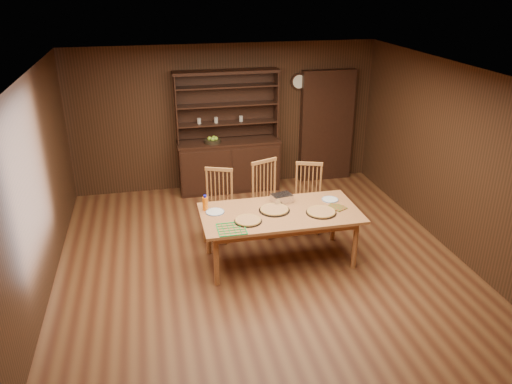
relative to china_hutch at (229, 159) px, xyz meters
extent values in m
plane|color=brown|center=(0.00, -2.75, -0.60)|extent=(6.00, 6.00, 0.00)
plane|color=white|center=(0.00, -2.75, 2.00)|extent=(6.00, 6.00, 0.00)
plane|color=#3C2013|center=(0.00, 0.25, 0.70)|extent=(5.50, 0.00, 5.50)
plane|color=#3C2013|center=(0.00, -5.75, 0.70)|extent=(5.50, 0.00, 5.50)
plane|color=#3C2013|center=(-2.75, -2.75, 0.70)|extent=(0.00, 6.00, 6.00)
plane|color=#3C2013|center=(2.75, -2.75, 0.70)|extent=(0.00, 6.00, 6.00)
cube|color=black|center=(0.00, -0.01, -0.15)|extent=(1.80, 0.50, 0.90)
cube|color=black|center=(0.00, -0.01, 0.32)|extent=(1.84, 0.52, 0.04)
cube|color=black|center=(0.00, 0.22, 0.95)|extent=(1.80, 0.02, 1.20)
cube|color=black|center=(-0.89, 0.07, 0.95)|extent=(0.02, 0.32, 1.20)
cube|color=black|center=(0.89, 0.07, 0.95)|extent=(0.02, 0.32, 1.20)
cube|color=black|center=(0.00, 0.07, 1.55)|extent=(1.84, 0.34, 0.05)
cylinder|color=#A29889|center=(-0.50, 0.07, 0.72)|extent=(0.07, 0.07, 0.10)
cylinder|color=#A29889|center=(-0.20, 0.07, 0.72)|extent=(0.07, 0.07, 0.10)
cube|color=black|center=(1.90, 0.15, 0.45)|extent=(1.00, 0.18, 2.10)
cylinder|color=black|center=(1.35, 0.21, 1.30)|extent=(0.30, 0.04, 0.30)
cylinder|color=white|center=(1.35, 0.18, 1.30)|extent=(0.24, 0.01, 0.24)
cube|color=#B56F3E|center=(0.26, -2.66, 0.13)|extent=(2.13, 1.06, 0.04)
cylinder|color=#B56F3E|center=(-0.68, -3.06, -0.24)|extent=(0.07, 0.07, 0.71)
cylinder|color=#B56F3E|center=(-0.68, -2.26, -0.24)|extent=(0.07, 0.07, 0.71)
cylinder|color=#B56F3E|center=(1.19, -3.06, -0.24)|extent=(0.07, 0.07, 0.71)
cylinder|color=#B56F3E|center=(1.19, -2.26, -0.24)|extent=(0.07, 0.07, 0.71)
cube|color=#BA793F|center=(-0.48, -1.83, -0.14)|extent=(0.56, 0.55, 0.04)
cylinder|color=#BA793F|center=(-0.70, -1.92, -0.38)|extent=(0.04, 0.04, 0.43)
cylinder|color=#BA793F|center=(-0.58, -1.63, -0.38)|extent=(0.04, 0.04, 0.43)
cylinder|color=#BA793F|center=(-0.38, -2.04, -0.38)|extent=(0.04, 0.04, 0.43)
cylinder|color=#BA793F|center=(-0.27, -1.75, -0.38)|extent=(0.04, 0.04, 0.43)
cube|color=#BA793F|center=(-0.42, -1.67, 0.45)|extent=(0.40, 0.19, 0.05)
cube|color=#BA793F|center=(0.34, -1.82, -0.12)|extent=(0.59, 0.58, 0.04)
cylinder|color=#BA793F|center=(0.23, -2.04, -0.37)|extent=(0.04, 0.04, 0.46)
cylinder|color=#BA793F|center=(0.12, -1.72, -0.37)|extent=(0.04, 0.04, 0.46)
cylinder|color=#BA793F|center=(0.56, -1.91, -0.37)|extent=(0.04, 0.04, 0.46)
cylinder|color=#BA793F|center=(0.45, -1.60, -0.37)|extent=(0.04, 0.04, 0.46)
cube|color=#BA793F|center=(0.27, -1.64, 0.51)|extent=(0.43, 0.19, 0.05)
cube|color=#BA793F|center=(0.91, -1.86, -0.15)|extent=(0.55, 0.53, 0.04)
cylinder|color=#BA793F|center=(0.70, -1.95, -0.38)|extent=(0.04, 0.04, 0.42)
cylinder|color=#BA793F|center=(0.81, -1.66, -0.38)|extent=(0.04, 0.04, 0.42)
cylinder|color=#BA793F|center=(1.02, -2.06, -0.38)|extent=(0.04, 0.04, 0.42)
cylinder|color=#BA793F|center=(1.12, -1.77, -0.38)|extent=(0.04, 0.04, 0.42)
cube|color=#BA793F|center=(0.97, -1.69, 0.44)|extent=(0.40, 0.17, 0.05)
cylinder|color=black|center=(-0.22, -2.85, 0.16)|extent=(0.36, 0.36, 0.01)
cylinder|color=tan|center=(-0.22, -2.85, 0.17)|extent=(0.33, 0.33, 0.02)
torus|color=gold|center=(-0.22, -2.85, 0.17)|extent=(0.34, 0.34, 0.03)
cylinder|color=black|center=(0.78, -2.81, 0.16)|extent=(0.41, 0.41, 0.01)
cylinder|color=tan|center=(0.78, -2.81, 0.17)|extent=(0.38, 0.38, 0.02)
torus|color=gold|center=(0.78, -2.81, 0.17)|extent=(0.38, 0.38, 0.03)
cylinder|color=black|center=(0.19, -2.61, 0.16)|extent=(0.42, 0.42, 0.01)
cylinder|color=tan|center=(0.19, -2.61, 0.17)|extent=(0.38, 0.38, 0.02)
torus|color=gold|center=(0.19, -2.61, 0.17)|extent=(0.39, 0.39, 0.03)
cylinder|color=silver|center=(-0.60, -2.49, 0.16)|extent=(0.25, 0.25, 0.01)
torus|color=#2D4E88|center=(-0.60, -2.49, 0.16)|extent=(0.25, 0.25, 0.01)
cylinder|color=silver|center=(1.04, -2.44, 0.16)|extent=(0.23, 0.23, 0.01)
torus|color=#2D4E88|center=(1.04, -2.44, 0.16)|extent=(0.24, 0.24, 0.01)
cube|color=white|center=(0.36, -2.35, 0.21)|extent=(0.31, 0.25, 0.11)
cylinder|color=orange|center=(-0.71, -2.38, 0.25)|extent=(0.07, 0.07, 0.19)
cylinder|color=#121292|center=(-0.71, -2.38, 0.36)|extent=(0.04, 0.04, 0.03)
cube|color=#9D2212|center=(1.06, -2.72, 0.16)|extent=(0.24, 0.24, 0.01)
cube|color=#9D2212|center=(1.03, -2.69, 0.16)|extent=(0.28, 0.28, 0.01)
cylinder|color=black|center=(-0.29, -0.06, 0.37)|extent=(0.29, 0.29, 0.06)
sphere|color=#9BC133|center=(-0.34, -0.06, 0.42)|extent=(0.08, 0.08, 0.08)
sphere|color=#9BC133|center=(-0.26, -0.03, 0.42)|extent=(0.08, 0.08, 0.08)
sphere|color=#9BC133|center=(-0.29, -0.11, 0.42)|extent=(0.08, 0.08, 0.08)
sphere|color=#9BC133|center=(-0.23, -0.08, 0.42)|extent=(0.08, 0.08, 0.08)
camera|label=1|loc=(-1.35, -8.47, 3.07)|focal=35.00mm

